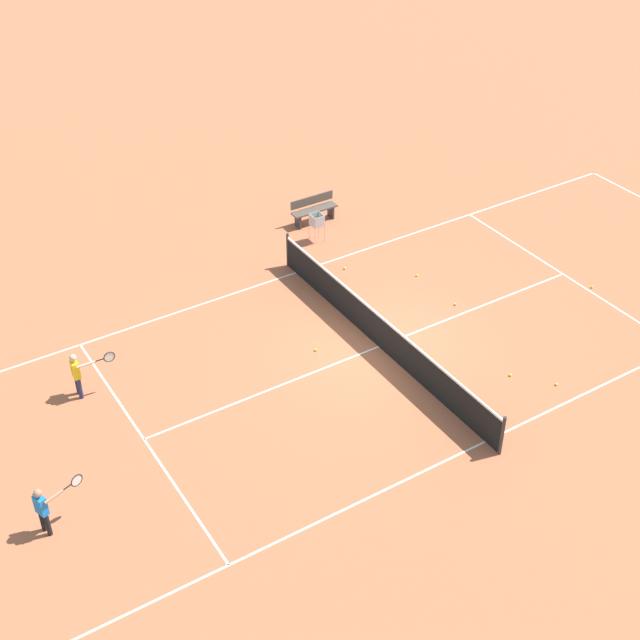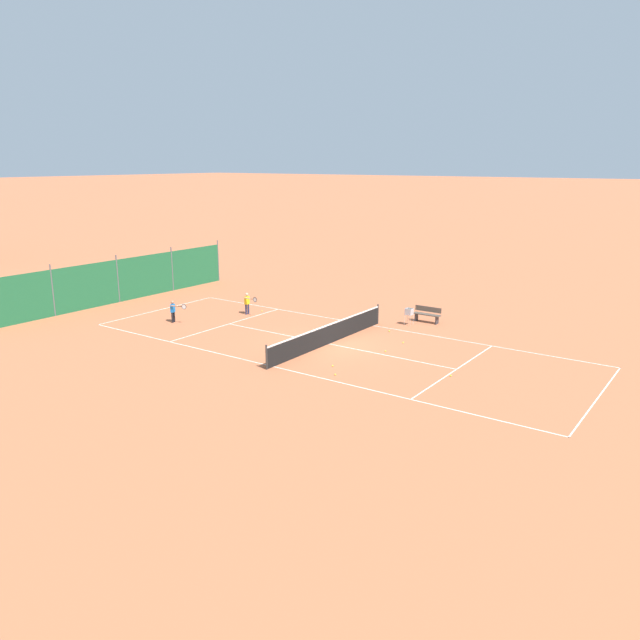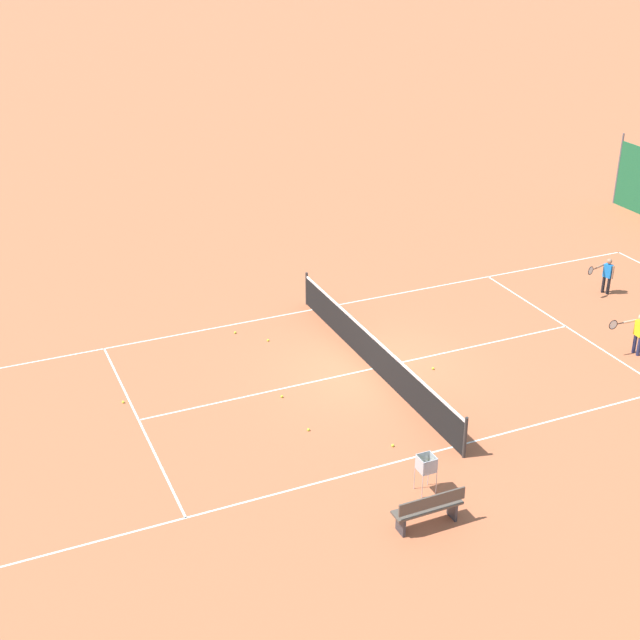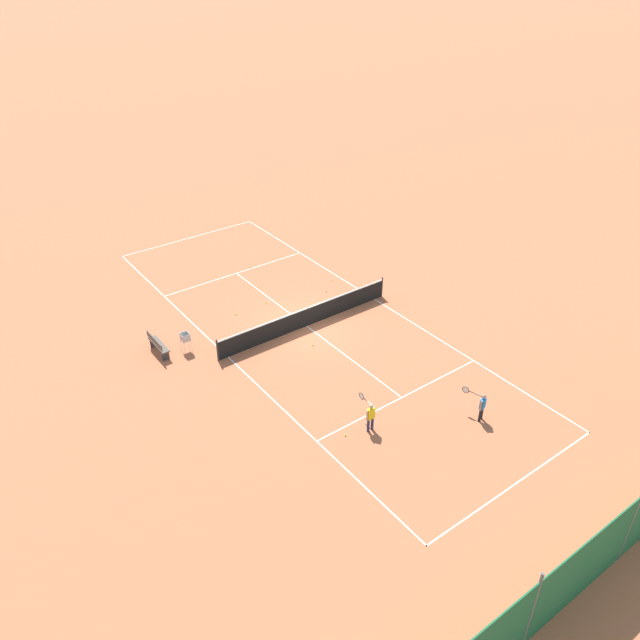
{
  "view_description": "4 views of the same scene",
  "coord_description": "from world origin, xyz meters",
  "px_view_note": "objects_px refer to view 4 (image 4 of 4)",
  "views": [
    {
      "loc": [
        -14.4,
        10.81,
        13.71
      ],
      "look_at": [
        0.21,
        1.64,
        1.32
      ],
      "focal_mm": 50.0,
      "sensor_mm": 36.0,
      "label": 1
    },
    {
      "loc": [
        -23.22,
        -15.89,
        8.38
      ],
      "look_at": [
        -1.27,
        -0.38,
        1.48
      ],
      "focal_mm": 35.0,
      "sensor_mm": 36.0,
      "label": 2
    },
    {
      "loc": [
        18.66,
        -9.82,
        11.64
      ],
      "look_at": [
        -1.07,
        -1.09,
        1.2
      ],
      "focal_mm": 50.0,
      "sensor_mm": 36.0,
      "label": 3
    },
    {
      "loc": [
        13.77,
        19.69,
        15.46
      ],
      "look_at": [
        0.32,
        1.48,
        1.19
      ],
      "focal_mm": 35.0,
      "sensor_mm": 36.0,
      "label": 4
    }
  ],
  "objects_px": {
    "player_far_baseline": "(370,414)",
    "tennis_ball_by_net_right": "(313,345)",
    "tennis_ball_far_corner": "(345,435)",
    "tennis_ball_mid_court": "(250,267)",
    "tennis_net": "(306,317)",
    "tennis_ball_alley_left": "(236,314)",
    "player_near_baseline": "(481,404)",
    "tennis_ball_near_corner": "(331,281)",
    "tennis_ball_alley_right": "(326,291)",
    "courtside_bench": "(158,345)",
    "ball_hopper": "(185,338)",
    "tennis_ball_service_box": "(225,338)",
    "tennis_ball_by_net_left": "(266,303)"
  },
  "relations": [
    {
      "from": "tennis_net",
      "to": "tennis_ball_mid_court",
      "type": "relative_size",
      "value": 139.09
    },
    {
      "from": "tennis_ball_alley_right",
      "to": "tennis_ball_alley_left",
      "type": "bearing_deg",
      "value": -9.36
    },
    {
      "from": "tennis_ball_by_net_left",
      "to": "tennis_ball_alley_left",
      "type": "bearing_deg",
      "value": 0.29
    },
    {
      "from": "tennis_ball_service_box",
      "to": "tennis_ball_far_corner",
      "type": "bearing_deg",
      "value": 92.93
    },
    {
      "from": "tennis_net",
      "to": "tennis_ball_mid_court",
      "type": "height_order",
      "value": "tennis_net"
    },
    {
      "from": "player_far_baseline",
      "to": "tennis_ball_by_net_left",
      "type": "height_order",
      "value": "player_far_baseline"
    },
    {
      "from": "tennis_ball_by_net_right",
      "to": "ball_hopper",
      "type": "relative_size",
      "value": 0.07
    },
    {
      "from": "player_near_baseline",
      "to": "tennis_ball_by_net_left",
      "type": "distance_m",
      "value": 11.99
    },
    {
      "from": "tennis_ball_alley_left",
      "to": "tennis_ball_mid_court",
      "type": "relative_size",
      "value": 1.0
    },
    {
      "from": "tennis_ball_by_net_left",
      "to": "courtside_bench",
      "type": "height_order",
      "value": "courtside_bench"
    },
    {
      "from": "player_far_baseline",
      "to": "tennis_ball_far_corner",
      "type": "height_order",
      "value": "player_far_baseline"
    },
    {
      "from": "tennis_ball_far_corner",
      "to": "tennis_ball_alley_right",
      "type": "relative_size",
      "value": 1.0
    },
    {
      "from": "tennis_ball_near_corner",
      "to": "tennis_ball_alley_right",
      "type": "xyz_separation_m",
      "value": [
        0.85,
        0.7,
        0.0
      ]
    },
    {
      "from": "player_near_baseline",
      "to": "tennis_ball_alley_left",
      "type": "bearing_deg",
      "value": -73.21
    },
    {
      "from": "player_near_baseline",
      "to": "tennis_ball_near_corner",
      "type": "height_order",
      "value": "player_near_baseline"
    },
    {
      "from": "player_far_baseline",
      "to": "tennis_ball_far_corner",
      "type": "relative_size",
      "value": 18.39
    },
    {
      "from": "ball_hopper",
      "to": "tennis_ball_mid_court",
      "type": "bearing_deg",
      "value": -140.77
    },
    {
      "from": "tennis_ball_near_corner",
      "to": "tennis_ball_mid_court",
      "type": "relative_size",
      "value": 1.0
    },
    {
      "from": "tennis_ball_mid_court",
      "to": "courtside_bench",
      "type": "xyz_separation_m",
      "value": [
        7.29,
        4.58,
        0.42
      ]
    },
    {
      "from": "tennis_ball_alley_left",
      "to": "tennis_ball_mid_court",
      "type": "height_order",
      "value": "same"
    },
    {
      "from": "player_far_baseline",
      "to": "tennis_ball_service_box",
      "type": "relative_size",
      "value": 18.39
    },
    {
      "from": "tennis_ball_far_corner",
      "to": "tennis_ball_mid_court",
      "type": "distance_m",
      "value": 13.95
    },
    {
      "from": "player_near_baseline",
      "to": "courtside_bench",
      "type": "xyz_separation_m",
      "value": [
        7.8,
        -11.0,
        -0.24
      ]
    },
    {
      "from": "tennis_ball_far_corner",
      "to": "tennis_ball_mid_court",
      "type": "bearing_deg",
      "value": -106.91
    },
    {
      "from": "ball_hopper",
      "to": "player_far_baseline",
      "type": "bearing_deg",
      "value": 110.19
    },
    {
      "from": "tennis_ball_by_net_left",
      "to": "tennis_ball_mid_court",
      "type": "xyz_separation_m",
      "value": [
        -1.36,
        -3.75,
        0.0
      ]
    },
    {
      "from": "tennis_ball_far_corner",
      "to": "tennis_ball_alley_right",
      "type": "bearing_deg",
      "value": -123.26
    },
    {
      "from": "tennis_net",
      "to": "tennis_ball_alley_left",
      "type": "xyz_separation_m",
      "value": [
        2.11,
        -2.8,
        -0.47
      ]
    },
    {
      "from": "tennis_ball_alley_left",
      "to": "tennis_ball_far_corner",
      "type": "distance_m",
      "value": 9.64
    },
    {
      "from": "tennis_ball_service_box",
      "to": "tennis_ball_alley_left",
      "type": "distance_m",
      "value": 2.08
    },
    {
      "from": "player_near_baseline",
      "to": "tennis_ball_far_corner",
      "type": "relative_size",
      "value": 17.94
    },
    {
      "from": "tennis_ball_service_box",
      "to": "ball_hopper",
      "type": "bearing_deg",
      "value": -5.87
    },
    {
      "from": "player_far_baseline",
      "to": "tennis_ball_alley_right",
      "type": "xyz_separation_m",
      "value": [
        -4.85,
        -9.04,
        -0.68
      ]
    },
    {
      "from": "player_far_baseline",
      "to": "tennis_ball_by_net_right",
      "type": "bearing_deg",
      "value": -104.95
    },
    {
      "from": "tennis_ball_by_net_left",
      "to": "player_near_baseline",
      "type": "bearing_deg",
      "value": 98.98
    },
    {
      "from": "player_near_baseline",
      "to": "tennis_ball_near_corner",
      "type": "xyz_separation_m",
      "value": [
        -2.06,
        -11.73,
        -0.66
      ]
    },
    {
      "from": "tennis_ball_near_corner",
      "to": "tennis_ball_by_net_right",
      "type": "xyz_separation_m",
      "value": [
        4.21,
        4.17,
        0.0
      ]
    },
    {
      "from": "tennis_ball_by_net_left",
      "to": "tennis_ball_alley_left",
      "type": "relative_size",
      "value": 1.0
    },
    {
      "from": "tennis_net",
      "to": "player_near_baseline",
      "type": "xyz_separation_m",
      "value": [
        -1.45,
        9.02,
        0.19
      ]
    },
    {
      "from": "tennis_ball_service_box",
      "to": "player_far_baseline",
      "type": "bearing_deg",
      "value": 99.14
    },
    {
      "from": "player_near_baseline",
      "to": "tennis_ball_by_net_left",
      "type": "height_order",
      "value": "player_near_baseline"
    },
    {
      "from": "tennis_ball_alley_left",
      "to": "tennis_ball_mid_court",
      "type": "distance_m",
      "value": 4.85
    },
    {
      "from": "tennis_ball_by_net_right",
      "to": "tennis_ball_mid_court",
      "type": "bearing_deg",
      "value": -101.6
    },
    {
      "from": "tennis_ball_far_corner",
      "to": "tennis_ball_near_corner",
      "type": "bearing_deg",
      "value": -124.88
    },
    {
      "from": "player_far_baseline",
      "to": "tennis_ball_mid_court",
      "type": "xyz_separation_m",
      "value": [
        -3.13,
        -13.59,
        -0.68
      ]
    },
    {
      "from": "player_near_baseline",
      "to": "tennis_ball_near_corner",
      "type": "relative_size",
      "value": 17.94
    },
    {
      "from": "player_far_baseline",
      "to": "tennis_ball_far_corner",
      "type": "bearing_deg",
      "value": -14.78
    },
    {
      "from": "tennis_net",
      "to": "player_near_baseline",
      "type": "distance_m",
      "value": 9.14
    },
    {
      "from": "tennis_ball_alley_left",
      "to": "courtside_bench",
      "type": "distance_m",
      "value": 4.33
    },
    {
      "from": "tennis_net",
      "to": "tennis_ball_far_corner",
      "type": "xyz_separation_m",
      "value": [
        3.11,
        6.78,
        -0.47
      ]
    }
  ]
}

